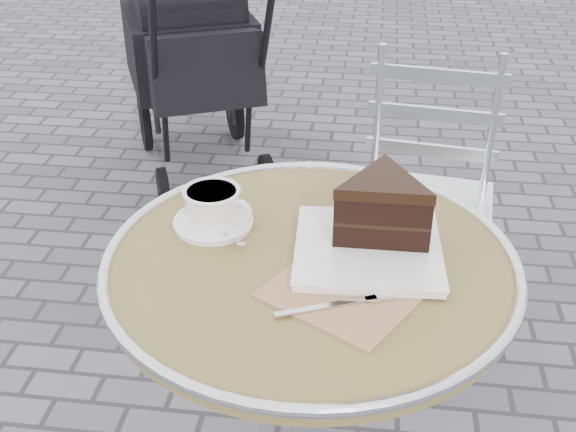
# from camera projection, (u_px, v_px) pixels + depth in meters

# --- Properties ---
(cafe_table) EXTENTS (0.72, 0.72, 0.74)m
(cafe_table) POSITION_uv_depth(u_px,v_px,m) (309.00, 333.00, 1.32)
(cafe_table) COLOR silver
(cafe_table) RESTS_ON ground
(cappuccino_set) EXTENTS (0.15, 0.15, 0.07)m
(cappuccino_set) POSITION_uv_depth(u_px,v_px,m) (214.00, 210.00, 1.31)
(cappuccino_set) COLOR white
(cappuccino_set) RESTS_ON cafe_table
(cake_plate_set) EXTENTS (0.33, 0.42, 0.13)m
(cake_plate_set) POSITION_uv_depth(u_px,v_px,m) (379.00, 218.00, 1.23)
(cake_plate_set) COLOR #A6765B
(cake_plate_set) RESTS_ON cafe_table
(bistro_chair) EXTENTS (0.42, 0.42, 0.83)m
(bistro_chair) POSITION_uv_depth(u_px,v_px,m) (428.00, 167.00, 2.01)
(bistro_chair) COLOR silver
(bistro_chair) RESTS_ON ground
(baby_stroller) EXTENTS (0.79, 1.06, 1.01)m
(baby_stroller) POSITION_uv_depth(u_px,v_px,m) (194.00, 63.00, 2.92)
(baby_stroller) COLOR black
(baby_stroller) RESTS_ON ground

